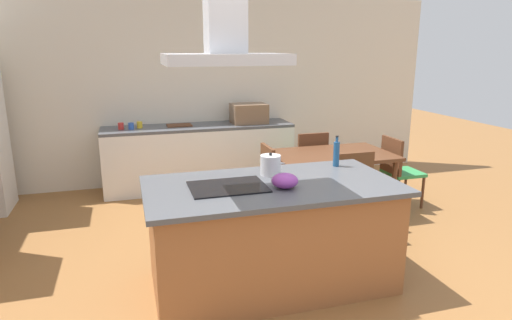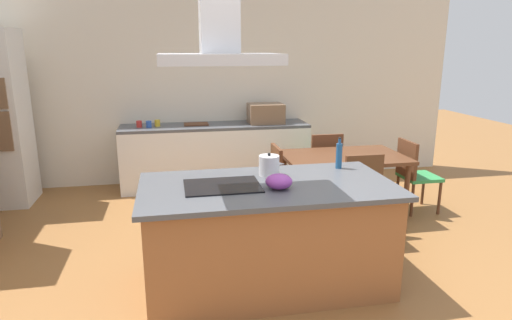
{
  "view_description": "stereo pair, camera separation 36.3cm",
  "coord_description": "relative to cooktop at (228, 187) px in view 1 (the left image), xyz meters",
  "views": [
    {
      "loc": [
        -1.1,
        -3.25,
        1.98
      ],
      "look_at": [
        -0.02,
        0.4,
        1.0
      ],
      "focal_mm": 30.96,
      "sensor_mm": 36.0,
      "label": 1
    },
    {
      "loc": [
        -0.75,
        -3.33,
        1.98
      ],
      "look_at": [
        -0.02,
        0.4,
        1.0
      ],
      "focal_mm": 30.96,
      "sensor_mm": 36.0,
      "label": 2
    }
  ],
  "objects": [
    {
      "name": "chair_facing_island",
      "position": [
        1.59,
        0.7,
        -0.4
      ],
      "size": [
        0.42,
        0.42,
        0.89
      ],
      "color": "#33934C",
      "rests_on": "ground"
    },
    {
      "name": "dining_table",
      "position": [
        1.59,
        1.37,
        -0.24
      ],
      "size": [
        1.4,
        0.9,
        0.75
      ],
      "color": "#59331E",
      "rests_on": "ground"
    },
    {
      "name": "chair_facing_back_wall",
      "position": [
        1.59,
        2.03,
        -0.4
      ],
      "size": [
        0.42,
        0.42,
        0.89
      ],
      "color": "#33934C",
      "rests_on": "ground"
    },
    {
      "name": "chair_at_right_end",
      "position": [
        2.5,
        1.37,
        -0.4
      ],
      "size": [
        0.42,
        0.42,
        0.89
      ],
      "color": "#33934C",
      "rests_on": "ground"
    },
    {
      "name": "cooktop",
      "position": [
        0.0,
        0.0,
        0.0
      ],
      "size": [
        0.6,
        0.44,
        0.01
      ],
      "primitive_type": "cube",
      "color": "black",
      "rests_on": "kitchen_island"
    },
    {
      "name": "countertop_microwave",
      "position": [
        0.98,
        2.88,
        0.13
      ],
      "size": [
        0.5,
        0.38,
        0.28
      ],
      "primitive_type": "cube",
      "color": "brown",
      "rests_on": "back_counter"
    },
    {
      "name": "tea_kettle",
      "position": [
        0.44,
        0.24,
        0.08
      ],
      "size": [
        0.23,
        0.18,
        0.2
      ],
      "color": "silver",
      "rests_on": "kitchen_island"
    },
    {
      "name": "cutting_board",
      "position": [
        -0.02,
        2.93,
        0.0
      ],
      "size": [
        0.34,
        0.24,
        0.02
      ],
      "primitive_type": "cube",
      "color": "#59331E",
      "rests_on": "back_counter"
    },
    {
      "name": "wall_back",
      "position": [
        0.37,
        3.25,
        0.44
      ],
      "size": [
        7.2,
        0.1,
        2.7
      ],
      "primitive_type": "cube",
      "color": "beige",
      "rests_on": "ground"
    },
    {
      "name": "mixing_bowl",
      "position": [
        0.43,
        -0.14,
        0.05
      ],
      "size": [
        0.21,
        0.21,
        0.12
      ],
      "primitive_type": "ellipsoid",
      "color": "purple",
      "rests_on": "kitchen_island"
    },
    {
      "name": "ground",
      "position": [
        0.37,
        1.5,
        -0.91
      ],
      "size": [
        16.0,
        16.0,
        0.0
      ],
      "primitive_type": "plane",
      "color": "#936033"
    },
    {
      "name": "chair_at_left_end",
      "position": [
        0.67,
        1.37,
        -0.4
      ],
      "size": [
        0.42,
        0.42,
        0.89
      ],
      "color": "#33934C",
      "rests_on": "ground"
    },
    {
      "name": "coffee_mug_yellow",
      "position": [
        -0.56,
        2.91,
        0.04
      ],
      "size": [
        0.08,
        0.08,
        0.09
      ],
      "primitive_type": "cylinder",
      "color": "gold",
      "rests_on": "back_counter"
    },
    {
      "name": "coffee_mug_blue",
      "position": [
        -0.68,
        2.84,
        0.04
      ],
      "size": [
        0.08,
        0.08,
        0.09
      ],
      "primitive_type": "cylinder",
      "color": "#2D56B2",
      "rests_on": "back_counter"
    },
    {
      "name": "range_hood",
      "position": [
        0.0,
        0.0,
        1.2
      ],
      "size": [
        0.9,
        0.55,
        0.78
      ],
      "color": "#ADADB2"
    },
    {
      "name": "kitchen_island",
      "position": [
        0.37,
        0.0,
        -0.45
      ],
      "size": [
        2.06,
        1.07,
        0.9
      ],
      "color": "#995B33",
      "rests_on": "ground"
    },
    {
      "name": "back_counter",
      "position": [
        0.24,
        2.88,
        -0.46
      ],
      "size": [
        2.66,
        0.62,
        0.9
      ],
      "color": "silver",
      "rests_on": "ground"
    },
    {
      "name": "coffee_mug_red",
      "position": [
        -0.81,
        2.87,
        0.04
      ],
      "size": [
        0.08,
        0.08,
        0.09
      ],
      "primitive_type": "cylinder",
      "color": "red",
      "rests_on": "back_counter"
    },
    {
      "name": "olive_oil_bottle",
      "position": [
        1.11,
        0.34,
        0.12
      ],
      "size": [
        0.06,
        0.06,
        0.29
      ],
      "color": "navy",
      "rests_on": "kitchen_island"
    }
  ]
}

